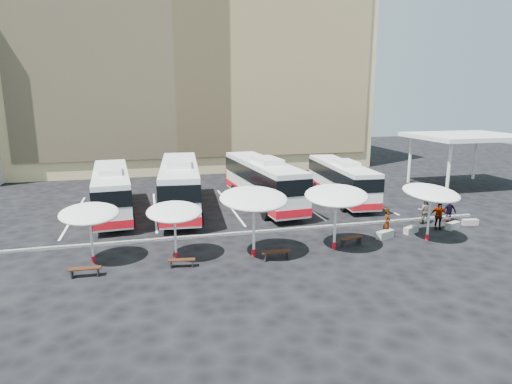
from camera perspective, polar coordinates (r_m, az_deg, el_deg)
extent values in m
plane|color=black|center=(27.86, -0.48, -5.85)|extent=(120.00, 120.00, 0.00)
cube|color=tan|center=(58.11, -8.32, 16.17)|extent=(42.00, 18.00, 25.00)
cube|color=tan|center=(49.06, -7.13, 16.28)|extent=(40.00, 0.30, 20.00)
cube|color=white|center=(46.92, 26.21, 6.69)|extent=(10.00, 8.00, 0.40)
cylinder|color=white|center=(42.40, 24.32, 2.80)|extent=(0.30, 0.30, 4.80)
cylinder|color=white|center=(47.17, 19.84, 4.07)|extent=(0.30, 0.30, 4.80)
cylinder|color=white|center=(52.05, 27.20, 4.17)|extent=(0.30, 0.30, 4.80)
cube|color=black|center=(28.30, -0.73, -5.39)|extent=(34.00, 0.25, 0.15)
cube|color=white|center=(35.28, -23.11, -2.89)|extent=(0.15, 12.00, 0.01)
cube|color=white|center=(34.81, -13.32, -2.39)|extent=(0.15, 12.00, 0.01)
cube|color=white|center=(35.36, -3.56, -1.83)|extent=(0.15, 12.00, 0.01)
cube|color=white|center=(36.90, 5.63, -1.25)|extent=(0.15, 12.00, 0.01)
cube|color=white|center=(39.30, 13.90, -0.70)|extent=(0.15, 12.00, 0.01)
cube|color=white|center=(34.15, -18.68, 0.27)|extent=(3.33, 11.90, 2.94)
cube|color=black|center=(34.04, -18.75, 1.24)|extent=(3.40, 11.96, 1.08)
cube|color=red|center=(34.39, -18.56, -1.48)|extent=(3.40, 11.96, 0.54)
cube|color=red|center=(40.05, -18.65, 0.96)|extent=(2.51, 0.39, 1.37)
cube|color=white|center=(32.88, -18.88, 2.76)|extent=(1.78, 3.05, 0.39)
cylinder|color=black|center=(37.83, -20.41, -0.90)|extent=(0.42, 1.00, 0.98)
cylinder|color=black|center=(37.81, -16.71, -0.64)|extent=(0.42, 1.00, 0.98)
cylinder|color=black|center=(30.72, -20.74, -3.96)|extent=(0.42, 1.00, 0.98)
cylinder|color=black|center=(30.70, -16.18, -3.65)|extent=(0.42, 1.00, 0.98)
cube|color=white|center=(33.97, -10.11, 1.05)|extent=(3.72, 13.19, 3.26)
cube|color=black|center=(33.84, -10.15, 2.12)|extent=(3.79, 13.26, 1.19)
cube|color=red|center=(34.22, -10.03, -0.91)|extent=(3.79, 13.26, 0.60)
cube|color=red|center=(40.51, -10.04, 1.75)|extent=(2.79, 0.43, 1.52)
cube|color=white|center=(32.58, -10.24, 3.84)|extent=(1.98, 3.38, 0.43)
cylinder|color=black|center=(38.05, -12.05, -0.21)|extent=(0.46, 1.11, 1.09)
cylinder|color=black|center=(38.02, -7.96, -0.06)|extent=(0.46, 1.11, 1.09)
cylinder|color=black|center=(30.17, -12.60, -3.62)|extent=(0.46, 1.11, 1.09)
cylinder|color=black|center=(30.14, -7.43, -3.44)|extent=(0.46, 1.11, 1.09)
cube|color=white|center=(35.13, 0.87, 1.55)|extent=(3.79, 12.92, 3.18)
cube|color=black|center=(35.02, 0.88, 2.58)|extent=(3.86, 12.99, 1.17)
cube|color=red|center=(35.38, 0.87, -0.30)|extent=(3.86, 12.99, 0.58)
cube|color=red|center=(41.21, -2.19, 2.08)|extent=(2.73, 0.46, 1.49)
cube|color=white|center=(33.85, 1.51, 4.22)|extent=(1.98, 3.32, 0.42)
cylinder|color=black|center=(38.50, -2.90, 0.19)|extent=(0.47, 1.09, 1.06)
cylinder|color=black|center=(39.31, 0.81, 0.46)|extent=(0.47, 1.09, 1.06)
cylinder|color=black|center=(31.16, 1.27, -2.81)|extent=(0.47, 1.09, 1.06)
cylinder|color=black|center=(32.16, 5.70, -2.38)|extent=(0.47, 1.09, 1.06)
cube|color=white|center=(37.60, 11.27, 1.66)|extent=(3.15, 11.34, 2.80)
cube|color=black|center=(37.50, 11.31, 2.50)|extent=(3.21, 11.40, 1.03)
cube|color=red|center=(37.81, 11.20, 0.13)|extent=(3.21, 11.40, 0.51)
cube|color=red|center=(42.90, 8.55, 2.16)|extent=(2.40, 0.36, 1.31)
cube|color=white|center=(36.48, 11.90, 3.83)|extent=(1.69, 2.90, 0.37)
cylinder|color=black|center=(40.50, 7.99, 0.61)|extent=(0.39, 0.95, 0.93)
cylinder|color=black|center=(41.27, 11.08, 0.72)|extent=(0.39, 0.95, 0.93)
cylinder|color=black|center=(34.09, 11.59, -1.82)|extent=(0.39, 0.95, 0.93)
cylinder|color=black|center=(35.00, 15.15, -1.63)|extent=(0.39, 0.95, 0.93)
cylinder|color=white|center=(24.76, -21.08, -5.82)|extent=(0.15, 0.15, 2.72)
cylinder|color=red|center=(25.14, -20.86, -8.38)|extent=(0.23, 0.23, 0.36)
ellipsoid|color=white|center=(24.37, -21.34, -2.68)|extent=(3.53, 3.56, 0.93)
cylinder|color=white|center=(24.10, -10.71, -5.74)|extent=(0.13, 0.13, 2.66)
cylinder|color=red|center=(24.49, -10.60, -8.30)|extent=(0.20, 0.20, 0.35)
ellipsoid|color=white|center=(23.71, -10.84, -2.58)|extent=(3.12, 3.16, 0.91)
cylinder|color=white|center=(23.87, -0.30, -4.86)|extent=(0.16, 0.16, 3.32)
cylinder|color=red|center=(24.34, -0.29, -8.09)|extent=(0.25, 0.25, 0.44)
ellipsoid|color=white|center=(23.41, -0.30, -0.86)|extent=(3.94, 3.99, 1.14)
cylinder|color=white|center=(25.47, 10.49, -4.07)|extent=(0.20, 0.20, 3.21)
cylinder|color=red|center=(25.90, 10.37, -7.02)|extent=(0.31, 0.31, 0.43)
ellipsoid|color=white|center=(25.05, 10.65, -0.44)|extent=(4.76, 4.79, 1.10)
cylinder|color=white|center=(28.65, 22.04, -3.13)|extent=(0.17, 0.17, 3.01)
cylinder|color=red|center=(29.01, 21.83, -5.61)|extent=(0.27, 0.27, 0.40)
ellipsoid|color=white|center=(28.29, 22.30, -0.09)|extent=(4.25, 4.28, 1.03)
cube|color=black|center=(23.31, -21.88, -9.44)|extent=(1.55, 0.47, 0.06)
cube|color=black|center=(23.52, -23.33, -10.00)|extent=(0.08, 0.39, 0.41)
cube|color=black|center=(23.30, -20.31, -9.95)|extent=(0.08, 0.39, 0.41)
cube|color=black|center=(23.18, -9.88, -8.90)|extent=(1.44, 0.55, 0.06)
cube|color=black|center=(23.30, -11.26, -9.42)|extent=(0.10, 0.36, 0.38)
cube|color=black|center=(23.24, -8.46, -9.37)|extent=(0.10, 0.36, 0.38)
cube|color=black|center=(23.82, 2.72, -7.94)|extent=(1.66, 0.49, 0.07)
cube|color=black|center=(23.75, 1.15, -8.64)|extent=(0.08, 0.42, 0.44)
cube|color=black|center=(24.08, 4.24, -8.37)|extent=(0.08, 0.42, 0.44)
cube|color=black|center=(26.69, 12.60, -6.00)|extent=(1.62, 0.78, 0.06)
cube|color=black|center=(26.38, 11.54, -6.72)|extent=(0.16, 0.40, 0.42)
cube|color=black|center=(27.16, 13.59, -6.25)|extent=(0.16, 0.40, 0.42)
cube|color=gray|center=(28.53, 16.83, -5.45)|extent=(1.37, 0.90, 0.49)
cube|color=gray|center=(30.12, 19.96, -4.76)|extent=(1.23, 0.82, 0.44)
cube|color=gray|center=(32.11, 24.75, -4.10)|extent=(1.29, 0.82, 0.46)
cube|color=gray|center=(33.61, 26.65, -3.61)|extent=(1.13, 0.51, 0.41)
imported|color=black|center=(28.82, 17.08, -3.92)|extent=(0.76, 0.77, 1.80)
imported|color=black|center=(32.43, 21.61, -2.32)|extent=(1.15, 1.05, 1.91)
imported|color=black|center=(31.40, 23.18, -2.92)|extent=(1.22, 0.81, 1.93)
imported|color=black|center=(33.65, 24.32, -2.14)|extent=(1.27, 0.87, 1.80)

